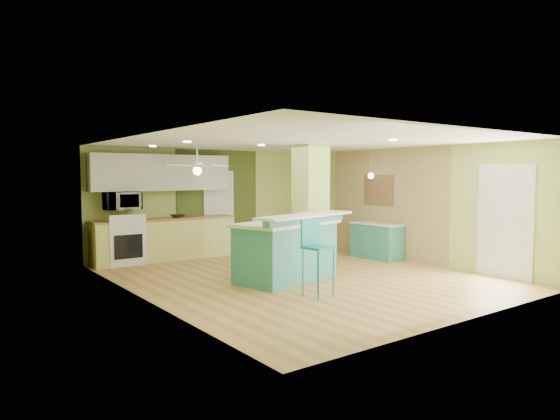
% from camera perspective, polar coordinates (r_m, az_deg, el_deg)
% --- Properties ---
extents(floor, '(6.00, 7.00, 0.01)m').
position_cam_1_polar(floor, '(9.42, 2.34, -7.62)').
color(floor, '#A6733A').
rests_on(floor, ground).
extents(ceiling, '(6.00, 7.00, 0.01)m').
position_cam_1_polar(ceiling, '(9.25, 2.39, 7.80)').
color(ceiling, white).
rests_on(ceiling, wall_back).
extents(wall_back, '(6.00, 0.01, 2.50)m').
position_cam_1_polar(wall_back, '(12.19, -7.96, 0.94)').
color(wall_back, '#B3C268').
rests_on(wall_back, floor).
extents(wall_front, '(6.00, 0.01, 2.50)m').
position_cam_1_polar(wall_front, '(6.88, 20.89, -1.62)').
color(wall_front, '#B3C268').
rests_on(wall_front, floor).
extents(wall_left, '(0.01, 7.00, 2.50)m').
position_cam_1_polar(wall_left, '(7.75, -15.29, -0.89)').
color(wall_left, '#B3C268').
rests_on(wall_left, floor).
extents(wall_right, '(0.01, 7.00, 2.50)m').
position_cam_1_polar(wall_right, '(11.37, 14.30, 0.64)').
color(wall_right, '#B3C268').
rests_on(wall_right, floor).
extents(wood_panel, '(0.02, 3.40, 2.50)m').
position_cam_1_polar(wood_panel, '(11.75, 11.99, 0.78)').
color(wood_panel, '#957E55').
rests_on(wood_panel, floor).
extents(olive_accent, '(2.20, 0.02, 2.50)m').
position_cam_1_polar(olive_accent, '(12.27, -7.10, 0.97)').
color(olive_accent, '#435221').
rests_on(olive_accent, floor).
extents(interior_door, '(0.82, 0.05, 2.00)m').
position_cam_1_polar(interior_door, '(12.26, -7.02, -0.20)').
color(interior_door, silver).
rests_on(interior_door, floor).
extents(french_door, '(0.04, 1.08, 2.10)m').
position_cam_1_polar(french_door, '(10.05, 24.31, -1.16)').
color(french_door, white).
rests_on(french_door, floor).
extents(column, '(0.55, 0.55, 2.50)m').
position_cam_1_polar(column, '(10.05, 3.49, 0.33)').
color(column, '#B0C65B').
rests_on(column, floor).
extents(kitchen_run, '(3.25, 0.63, 0.94)m').
position_cam_1_polar(kitchen_run, '(11.42, -12.96, -3.25)').
color(kitchen_run, '#E5E077').
rests_on(kitchen_run, floor).
extents(stove, '(0.76, 0.66, 1.08)m').
position_cam_1_polar(stove, '(11.08, -17.46, -3.62)').
color(stove, white).
rests_on(stove, floor).
extents(upper_cabinets, '(3.20, 0.34, 0.80)m').
position_cam_1_polar(upper_cabinets, '(11.44, -13.31, 4.18)').
color(upper_cabinets, silver).
rests_on(upper_cabinets, wall_back).
extents(microwave, '(0.70, 0.48, 0.39)m').
position_cam_1_polar(microwave, '(11.01, -17.58, 0.99)').
color(microwave, silver).
rests_on(microwave, wall_back).
extents(ceiling_fan, '(1.41, 1.41, 0.61)m').
position_cam_1_polar(ceiling_fan, '(10.33, -9.43, 4.98)').
color(ceiling_fan, silver).
rests_on(ceiling_fan, ceiling).
extents(pendant_lamp, '(0.14, 0.14, 0.69)m').
position_cam_1_polar(pendant_lamp, '(11.58, 10.36, 3.90)').
color(pendant_lamp, silver).
rests_on(pendant_lamp, ceiling).
extents(wall_decor, '(0.03, 0.90, 0.70)m').
position_cam_1_polar(wall_decor, '(11.85, 11.21, 2.27)').
color(wall_decor, brown).
rests_on(wall_decor, wood_panel).
extents(peninsula, '(2.37, 1.70, 1.21)m').
position_cam_1_polar(peninsula, '(9.02, 0.82, -4.48)').
color(peninsula, teal).
rests_on(peninsula, floor).
extents(bar_stool, '(0.43, 0.43, 1.20)m').
position_cam_1_polar(bar_stool, '(7.84, 4.00, -4.00)').
color(bar_stool, '#1D7783').
rests_on(bar_stool, floor).
extents(side_counter, '(0.53, 1.25, 0.80)m').
position_cam_1_polar(side_counter, '(11.61, 10.98, -3.44)').
color(side_counter, teal).
rests_on(side_counter, floor).
extents(fruit_bowl, '(0.40, 0.40, 0.08)m').
position_cam_1_polar(fruit_bowl, '(11.44, -11.59, -0.67)').
color(fruit_bowl, '#3A2318').
rests_on(fruit_bowl, kitchen_run).
extents(canister, '(0.13, 0.13, 0.17)m').
position_cam_1_polar(canister, '(9.05, 2.60, -0.77)').
color(canister, yellow).
rests_on(canister, peninsula).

